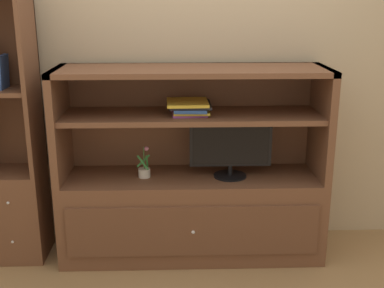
{
  "coord_description": "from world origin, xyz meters",
  "views": [
    {
      "loc": [
        -0.11,
        -2.89,
        1.82
      ],
      "look_at": [
        0.0,
        0.35,
        0.84
      ],
      "focal_mm": 46.38,
      "sensor_mm": 36.0,
      "label": 1
    }
  ],
  "objects_px": {
    "tv_monitor": "(231,148)",
    "potted_plant": "(144,171)",
    "media_console": "(192,195)",
    "bookshelf_tall": "(15,170)",
    "magazine_stack": "(190,107)"
  },
  "relations": [
    {
      "from": "tv_monitor",
      "to": "magazine_stack",
      "type": "distance_m",
      "value": 0.4
    },
    {
      "from": "media_console",
      "to": "magazine_stack",
      "type": "relative_size",
      "value": 5.84
    },
    {
      "from": "bookshelf_tall",
      "to": "tv_monitor",
      "type": "bearing_deg",
      "value": -1.27
    },
    {
      "from": "tv_monitor",
      "to": "potted_plant",
      "type": "xyz_separation_m",
      "value": [
        -0.6,
        0.01,
        -0.17
      ]
    },
    {
      "from": "media_console",
      "to": "potted_plant",
      "type": "bearing_deg",
      "value": -176.74
    },
    {
      "from": "tv_monitor",
      "to": "bookshelf_tall",
      "type": "xyz_separation_m",
      "value": [
        -1.51,
        0.03,
        -0.16
      ]
    },
    {
      "from": "media_console",
      "to": "tv_monitor",
      "type": "distance_m",
      "value": 0.45
    },
    {
      "from": "media_console",
      "to": "bookshelf_tall",
      "type": "xyz_separation_m",
      "value": [
        -1.24,
        0.0,
        0.2
      ]
    },
    {
      "from": "tv_monitor",
      "to": "potted_plant",
      "type": "distance_m",
      "value": 0.62
    },
    {
      "from": "magazine_stack",
      "to": "bookshelf_tall",
      "type": "bearing_deg",
      "value": 179.47
    },
    {
      "from": "media_console",
      "to": "magazine_stack",
      "type": "height_order",
      "value": "media_console"
    },
    {
      "from": "tv_monitor",
      "to": "potted_plant",
      "type": "relative_size",
      "value": 2.51
    },
    {
      "from": "media_console",
      "to": "bookshelf_tall",
      "type": "relative_size",
      "value": 0.97
    },
    {
      "from": "potted_plant",
      "to": "bookshelf_tall",
      "type": "relative_size",
      "value": 0.12
    },
    {
      "from": "magazine_stack",
      "to": "potted_plant",
      "type": "bearing_deg",
      "value": -177.76
    }
  ]
}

